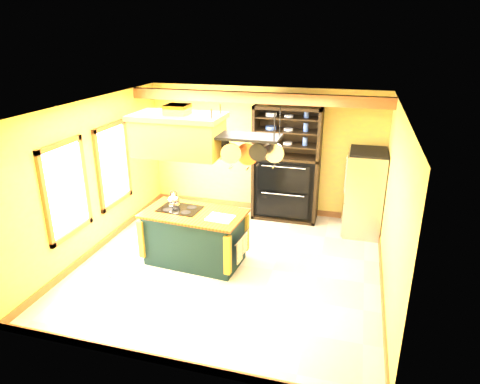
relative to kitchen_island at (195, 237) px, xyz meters
The scene contains 15 objects.
floor 0.78m from the kitchen_island, ahead, with size 5.00×5.00×0.00m, color beige.
ceiling 2.32m from the kitchen_island, ahead, with size 5.00×5.00×0.00m, color white.
wall_back 2.78m from the kitchen_island, 76.37° to the left, with size 5.00×0.02×2.70m, color #E7AC54.
wall_front 2.67m from the kitchen_island, 75.71° to the right, with size 5.00×0.02×2.70m, color #E7AC54.
wall_left 2.08m from the kitchen_island, behind, with size 0.02×5.00×2.70m, color #E7AC54.
wall_right 3.24m from the kitchen_island, ahead, with size 0.02×5.00×2.70m, color #E7AC54.
ceiling_beam 2.83m from the kitchen_island, 70.59° to the left, with size 5.00×0.15×0.20m, color #97592E.
window_near 2.19m from the kitchen_island, 158.20° to the right, with size 0.06×1.06×1.56m.
window_far 2.17m from the kitchen_island, 160.25° to the left, with size 0.06×1.06×1.56m.
kitchen_island is the anchor object (origin of this frame).
range_hood 1.79m from the kitchen_island, behind, with size 1.44×0.82×0.80m.
pot_rack 1.92m from the kitchen_island, ahead, with size 1.13×0.52×0.91m.
refrigerator 3.39m from the kitchen_island, 35.53° to the left, with size 0.71×0.83×1.63m.
hutch 2.62m from the kitchen_island, 63.13° to the left, with size 1.35×0.61×2.39m.
floor_register 1.43m from the kitchen_island, 140.90° to the right, with size 0.28×0.12×0.01m, color black.
Camera 1 is at (1.89, -6.17, 3.76)m, focal length 32.00 mm.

